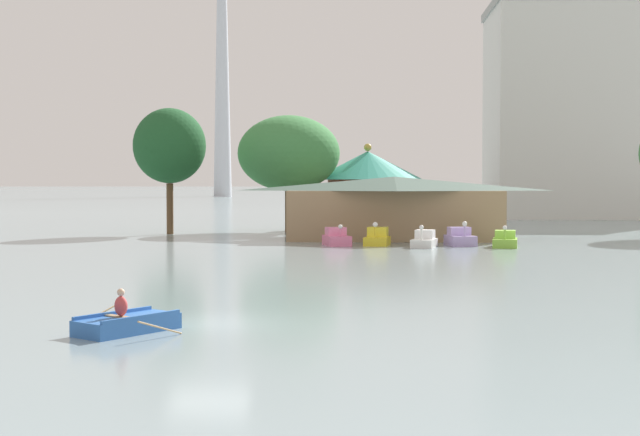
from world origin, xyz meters
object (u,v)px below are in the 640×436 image
at_px(pedal_boat_lime, 505,241).
at_px(shoreline_tree_tall_left, 170,146).
at_px(rowboat_with_rower, 127,323).
at_px(green_roof_pavilion, 368,184).
at_px(boathouse, 394,207).
at_px(pedal_boat_white, 424,240).
at_px(shoreline_tree_mid, 289,153).
at_px(background_building_block, 593,111).
at_px(pedal_boat_yellow, 377,238).
at_px(pedal_boat_pink, 337,238).
at_px(pedal_boat_lavender, 460,238).

relative_size(pedal_boat_lime, shoreline_tree_tall_left, 0.27).
bearing_deg(rowboat_with_rower, green_roof_pavilion, 27.54).
distance_m(boathouse, shoreline_tree_tall_left, 20.02).
xyz_separation_m(pedal_boat_white, shoreline_tree_mid, (-10.65, 18.33, 6.44)).
relative_size(boathouse, background_building_block, 0.65).
height_order(boathouse, background_building_block, background_building_block).
distance_m(rowboat_with_rower, shoreline_tree_tall_left, 50.59).
xyz_separation_m(pedal_boat_white, green_roof_pavilion, (-3.71, 22.00, 3.73)).
xyz_separation_m(boathouse, shoreline_tree_tall_left, (-18.56, 5.69, 4.90)).
bearing_deg(pedal_boat_yellow, pedal_boat_pink, -78.71).
distance_m(pedal_boat_lime, green_roof_pavilion, 23.92).
height_order(pedal_boat_pink, pedal_boat_white, pedal_boat_white).
bearing_deg(pedal_boat_lime, pedal_boat_white, -77.82).
relative_size(pedal_boat_pink, pedal_boat_yellow, 1.06).
bearing_deg(background_building_block, pedal_boat_pink, -120.62).
bearing_deg(shoreline_tree_tall_left, rowboat_with_rower, -79.19).
bearing_deg(pedal_boat_yellow, boathouse, 177.47).
height_order(pedal_boat_white, shoreline_tree_mid, shoreline_tree_mid).
height_order(rowboat_with_rower, pedal_boat_lime, pedal_boat_lime).
xyz_separation_m(pedal_boat_yellow, shoreline_tree_tall_left, (-17.18, 12.60, 6.89)).
xyz_separation_m(boathouse, background_building_block, (26.00, 43.98, 10.75)).
bearing_deg(rowboat_with_rower, boathouse, 22.84).
distance_m(rowboat_with_rower, pedal_boat_lime, 38.81).
height_order(rowboat_with_rower, pedal_boat_white, pedal_boat_white).
bearing_deg(pedal_boat_lime, pedal_boat_lavender, -106.26).
xyz_separation_m(pedal_boat_yellow, shoreline_tree_mid, (-7.52, 16.74, 6.40)).
bearing_deg(background_building_block, shoreline_tree_mid, -135.61).
distance_m(pedal_boat_yellow, shoreline_tree_mid, 19.43).
relative_size(pedal_boat_white, shoreline_tree_tall_left, 0.27).
xyz_separation_m(rowboat_with_rower, pedal_boat_white, (10.91, 35.00, 0.19)).
relative_size(rowboat_with_rower, shoreline_tree_tall_left, 0.32).
xyz_separation_m(pedal_boat_white, shoreline_tree_tall_left, (-20.31, 14.20, 6.93)).
bearing_deg(pedal_boat_pink, green_roof_pavilion, 157.97).
bearing_deg(pedal_boat_lavender, green_roof_pavilion, -174.19).
distance_m(shoreline_tree_tall_left, shoreline_tree_mid, 10.52).
relative_size(pedal_boat_lime, shoreline_tree_mid, 0.28).
distance_m(boathouse, shoreline_tree_mid, 13.97).
relative_size(pedal_boat_yellow, shoreline_tree_tall_left, 0.25).
relative_size(green_roof_pavilion, shoreline_tree_tall_left, 0.96).
bearing_deg(pedal_boat_yellow, pedal_boat_lime, 89.54).
relative_size(pedal_boat_pink, boathouse, 0.16).
xyz_separation_m(pedal_boat_lime, background_building_block, (18.84, 52.29, 12.79)).
height_order(pedal_boat_pink, shoreline_tree_mid, shoreline_tree_mid).
bearing_deg(shoreline_tree_mid, pedal_boat_lime, -48.47).
distance_m(pedal_boat_white, pedal_boat_lavender, 3.02).
bearing_deg(rowboat_with_rower, pedal_boat_white, 17.42).
distance_m(pedal_boat_yellow, pedal_boat_lavender, 5.68).
bearing_deg(boathouse, shoreline_tree_tall_left, 162.96).
height_order(rowboat_with_rower, background_building_block, background_building_block).
xyz_separation_m(pedal_boat_yellow, background_building_block, (27.38, 50.90, 12.74)).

